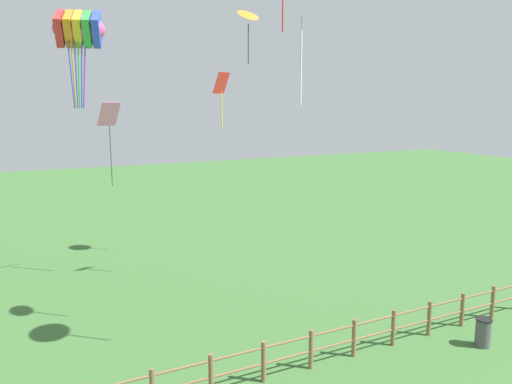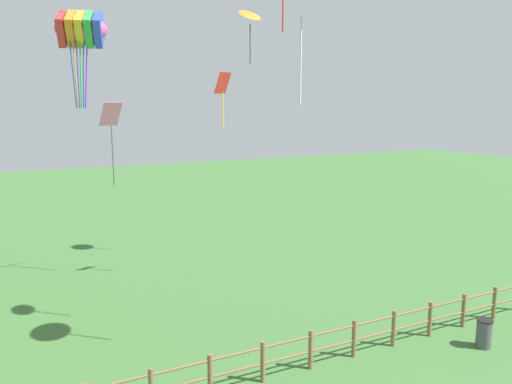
{
  "view_description": "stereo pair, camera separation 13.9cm",
  "coord_description": "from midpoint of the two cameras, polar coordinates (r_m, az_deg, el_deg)",
  "views": [
    {
      "loc": [
        -6.82,
        -4.04,
        7.64
      ],
      "look_at": [
        0.0,
        9.3,
        5.02
      ],
      "focal_mm": 35.0,
      "sensor_mm": 36.0,
      "label": 1
    },
    {
      "loc": [
        -6.7,
        -4.1,
        7.64
      ],
      "look_at": [
        0.0,
        9.3,
        5.02
      ],
      "focal_mm": 35.0,
      "sensor_mm": 36.0,
      "label": 2
    }
  ],
  "objects": [
    {
      "name": "kite_orange_delta",
      "position": [
        24.22,
        -0.51,
        19.5
      ],
      "size": [
        1.16,
        1.07,
        2.51
      ],
      "color": "orange"
    },
    {
      "name": "wooden_fence",
      "position": [
        14.96,
        3.88,
        -17.91
      ],
      "size": [
        20.56,
        0.14,
        1.2
      ],
      "color": "brown",
      "rests_on": "ground_plane"
    },
    {
      "name": "trash_bin",
      "position": [
        18.07,
        24.82,
        -14.45
      ],
      "size": [
        0.51,
        0.51,
        0.93
      ],
      "color": "#4C4C51",
      "rests_on": "ground_plane"
    },
    {
      "name": "kite_pink_diamond",
      "position": [
        22.46,
        -16.04,
        7.42
      ],
      "size": [
        0.98,
        0.83,
        3.59
      ],
      "color": "pink"
    },
    {
      "name": "kite_red_diamond",
      "position": [
        20.99,
        -3.63,
        11.66
      ],
      "size": [
        0.77,
        0.63,
        2.24
      ],
      "color": "red"
    },
    {
      "name": "kite_rainbow_parafoil",
      "position": [
        22.33,
        -19.21,
        17.12
      ],
      "size": [
        2.43,
        2.08,
        3.94
      ],
      "color": "#E54C8C"
    }
  ]
}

